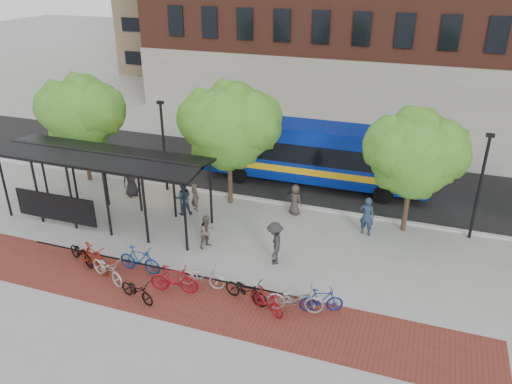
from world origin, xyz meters
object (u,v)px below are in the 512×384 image
(bike_1, at_px, (94,258))
(pedestrian_2, at_px, (183,198))
(bike_8, at_px, (246,290))
(tree_b, at_px, (231,122))
(tree_c, at_px, (416,151))
(pedestrian_7, at_px, (367,216))
(bike_6, at_px, (202,276))
(bike_10, at_px, (295,299))
(pedestrian_0, at_px, (131,180))
(pedestrian_9, at_px, (275,243))
(bike_5, at_px, (174,279))
(bus_shelter, at_px, (100,163))
(pedestrian_1, at_px, (195,197))
(pedestrian_8, at_px, (207,232))
(pedestrian_4, at_px, (295,198))
(bike_11, at_px, (321,300))
(bike_2, at_px, (107,269))
(bike_4, at_px, (137,290))
(bike_3, at_px, (140,260))
(lamp_post_left, at_px, (164,144))
(bike_9, at_px, (266,301))
(bus, at_px, (315,151))
(bike_0, at_px, (81,253))
(tree_a, at_px, (81,110))
(lamp_post_right, at_px, (480,184))

(bike_1, height_order, pedestrian_2, pedestrian_2)
(bike_8, bearing_deg, tree_b, 38.74)
(tree_c, bearing_deg, pedestrian_7, -148.86)
(bike_6, xyz_separation_m, pedestrian_7, (5.53, 6.42, 0.46))
(bike_10, height_order, pedestrian_0, pedestrian_0)
(pedestrian_0, bearing_deg, pedestrian_9, -73.65)
(bike_5, bearing_deg, tree_c, -54.49)
(bus_shelter, height_order, tree_c, tree_c)
(pedestrian_1, distance_m, pedestrian_2, 0.70)
(pedestrian_8, bearing_deg, pedestrian_4, -6.35)
(bike_11, xyz_separation_m, pedestrian_4, (-3.08, 7.35, 0.31))
(pedestrian_8, relative_size, pedestrian_9, 0.82)
(bike_6, distance_m, pedestrian_9, 3.46)
(bike_2, height_order, bike_4, bike_2)
(bike_3, relative_size, pedestrian_1, 1.27)
(lamp_post_left, relative_size, pedestrian_1, 3.35)
(bike_1, relative_size, pedestrian_2, 1.12)
(bike_8, relative_size, pedestrian_2, 1.04)
(bike_3, xyz_separation_m, bike_8, (4.86, -0.36, -0.09))
(bike_9, bearing_deg, lamp_post_left, 70.76)
(lamp_post_left, height_order, bike_8, lamp_post_left)
(bike_6, relative_size, bike_9, 1.16)
(bike_11, relative_size, pedestrian_9, 0.84)
(bus, xyz_separation_m, pedestrian_1, (-4.94, -5.46, -1.23))
(bike_2, height_order, pedestrian_4, pedestrian_4)
(tree_c, height_order, bike_0, tree_c)
(bus_shelter, distance_m, tree_c, 14.77)
(bus_shelter, distance_m, bike_2, 6.03)
(tree_a, relative_size, bike_4, 3.63)
(bike_1, height_order, bike_4, bike_1)
(tree_b, height_order, lamp_post_right, tree_b)
(bike_9, xyz_separation_m, pedestrian_9, (-0.72, 3.25, 0.47))
(pedestrian_8, bearing_deg, bike_2, 168.40)
(bike_8, bearing_deg, tree_c, -21.20)
(bike_3, bearing_deg, tree_a, 48.82)
(bike_6, distance_m, bike_10, 3.90)
(bus_shelter, distance_m, tree_a, 5.52)
(tree_c, xyz_separation_m, pedestrian_2, (-10.84, -2.09, -3.14))
(bus, distance_m, pedestrian_9, 8.85)
(pedestrian_9, bearing_deg, tree_a, -126.98)
(tree_a, relative_size, pedestrian_9, 3.18)
(tree_c, height_order, pedestrian_7, tree_c)
(pedestrian_8, bearing_deg, bike_9, -106.31)
(bike_8, height_order, pedestrian_9, pedestrian_9)
(tree_a, bearing_deg, bike_0, -56.21)
(pedestrian_4, bearing_deg, bike_3, -117.65)
(tree_b, bearing_deg, tree_a, -180.00)
(tree_a, relative_size, pedestrian_1, 4.04)
(bike_10, height_order, pedestrian_4, pedestrian_4)
(bike_1, relative_size, bike_5, 1.05)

